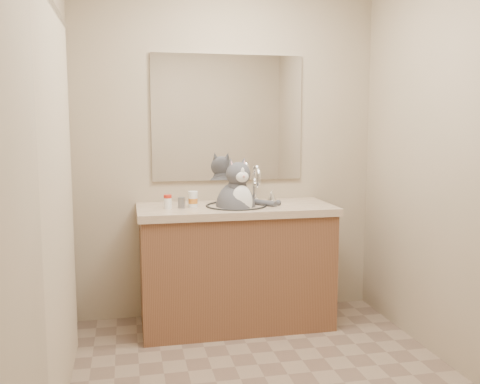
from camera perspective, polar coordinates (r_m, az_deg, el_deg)
name	(u,v)px	position (r m, az deg, el deg)	size (l,w,h in m)	color
room	(274,166)	(2.70, 3.63, 2.79)	(2.22, 2.52, 2.42)	gray
vanity	(236,263)	(3.76, -0.47, -7.60)	(1.34, 0.59, 1.12)	brown
mirror	(228,118)	(3.90, -1.30, 7.90)	(1.10, 0.02, 0.90)	white
shower_curtain	(60,203)	(2.74, -18.68, -1.09)	(0.02, 1.30, 1.93)	#BDAD8F
cat	(237,204)	(3.64, -0.37, -1.29)	(0.44, 0.35, 0.54)	#4A4A4F
pill_bottle_redcap	(168,202)	(3.57, -7.72, -1.02)	(0.07, 0.07, 0.09)	white
pill_bottle_orange	(193,200)	(3.61, -5.04, -0.81)	(0.08, 0.08, 0.11)	white
grey_canister	(181,203)	(3.59, -6.27, -1.14)	(0.06, 0.06, 0.07)	slate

